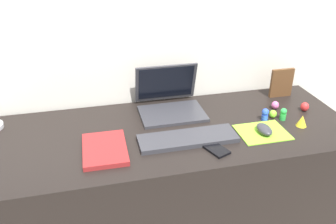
{
  "coord_description": "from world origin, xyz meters",
  "views": [
    {
      "loc": [
        -0.28,
        -1.29,
        1.53
      ],
      "look_at": [
        0.04,
        0.0,
        0.83
      ],
      "focal_mm": 38.01,
      "sensor_mm": 36.0,
      "label": 1
    }
  ],
  "objects_px": {
    "toy_figurine_green": "(283,114)",
    "toy_figurine_blue": "(265,114)",
    "keyboard": "(188,139)",
    "toy_figurine_pink": "(275,105)",
    "toy_figurine_lime": "(273,114)",
    "notebook_pad": "(105,149)",
    "toy_figurine_yellow": "(302,121)",
    "mouse": "(264,129)",
    "toy_figurine_red": "(305,107)",
    "picture_frame": "(281,83)",
    "cell_phone": "(214,148)",
    "laptop": "(169,99)"
  },
  "relations": [
    {
      "from": "toy_figurine_green",
      "to": "toy_figurine_blue",
      "type": "distance_m",
      "value": 0.08
    },
    {
      "from": "keyboard",
      "to": "toy_figurine_blue",
      "type": "height_order",
      "value": "toy_figurine_blue"
    },
    {
      "from": "toy_figurine_pink",
      "to": "toy_figurine_lime",
      "type": "xyz_separation_m",
      "value": [
        -0.05,
        -0.08,
        -0.0
      ]
    },
    {
      "from": "notebook_pad",
      "to": "toy_figurine_yellow",
      "type": "relative_size",
      "value": 4.68
    },
    {
      "from": "mouse",
      "to": "toy_figurine_yellow",
      "type": "height_order",
      "value": "toy_figurine_yellow"
    },
    {
      "from": "toy_figurine_red",
      "to": "mouse",
      "type": "bearing_deg",
      "value": -152.59
    },
    {
      "from": "toy_figurine_lime",
      "to": "toy_figurine_green",
      "type": "bearing_deg",
      "value": -40.77
    },
    {
      "from": "keyboard",
      "to": "picture_frame",
      "type": "distance_m",
      "value": 0.66
    },
    {
      "from": "toy_figurine_yellow",
      "to": "toy_figurine_green",
      "type": "height_order",
      "value": "toy_figurine_green"
    },
    {
      "from": "toy_figurine_pink",
      "to": "picture_frame",
      "type": "bearing_deg",
      "value": 52.75
    },
    {
      "from": "keyboard",
      "to": "toy_figurine_blue",
      "type": "distance_m",
      "value": 0.4
    },
    {
      "from": "keyboard",
      "to": "cell_phone",
      "type": "distance_m",
      "value": 0.12
    },
    {
      "from": "toy_figurine_yellow",
      "to": "toy_figurine_blue",
      "type": "distance_m",
      "value": 0.16
    },
    {
      "from": "notebook_pad",
      "to": "toy_figurine_green",
      "type": "bearing_deg",
      "value": 5.89
    },
    {
      "from": "toy_figurine_pink",
      "to": "toy_figurine_red",
      "type": "xyz_separation_m",
      "value": [
        0.13,
        -0.05,
        0.0
      ]
    },
    {
      "from": "toy_figurine_pink",
      "to": "toy_figurine_yellow",
      "type": "bearing_deg",
      "value": -79.96
    },
    {
      "from": "toy_figurine_lime",
      "to": "toy_figurine_blue",
      "type": "bearing_deg",
      "value": -162.73
    },
    {
      "from": "picture_frame",
      "to": "toy_figurine_red",
      "type": "height_order",
      "value": "picture_frame"
    },
    {
      "from": "mouse",
      "to": "picture_frame",
      "type": "distance_m",
      "value": 0.42
    },
    {
      "from": "mouse",
      "to": "toy_figurine_yellow",
      "type": "bearing_deg",
      "value": 6.43
    },
    {
      "from": "laptop",
      "to": "keyboard",
      "type": "relative_size",
      "value": 0.73
    },
    {
      "from": "mouse",
      "to": "picture_frame",
      "type": "relative_size",
      "value": 0.64
    },
    {
      "from": "notebook_pad",
      "to": "toy_figurine_blue",
      "type": "height_order",
      "value": "toy_figurine_blue"
    },
    {
      "from": "keyboard",
      "to": "notebook_pad",
      "type": "height_order",
      "value": "same"
    },
    {
      "from": "cell_phone",
      "to": "notebook_pad",
      "type": "relative_size",
      "value": 0.53
    },
    {
      "from": "toy_figurine_blue",
      "to": "mouse",
      "type": "bearing_deg",
      "value": -118.2
    },
    {
      "from": "cell_phone",
      "to": "toy_figurine_pink",
      "type": "xyz_separation_m",
      "value": [
        0.41,
        0.26,
        0.01
      ]
    },
    {
      "from": "keyboard",
      "to": "toy_figurine_red",
      "type": "relative_size",
      "value": 9.42
    },
    {
      "from": "toy_figurine_pink",
      "to": "laptop",
      "type": "bearing_deg",
      "value": 167.39
    },
    {
      "from": "notebook_pad",
      "to": "picture_frame",
      "type": "relative_size",
      "value": 1.6
    },
    {
      "from": "toy_figurine_pink",
      "to": "toy_figurine_lime",
      "type": "bearing_deg",
      "value": -125.02
    },
    {
      "from": "toy_figurine_blue",
      "to": "toy_figurine_lime",
      "type": "xyz_separation_m",
      "value": [
        0.05,
        0.01,
        -0.01
      ]
    },
    {
      "from": "laptop",
      "to": "mouse",
      "type": "bearing_deg",
      "value": -42.68
    },
    {
      "from": "toy_figurine_green",
      "to": "mouse",
      "type": "bearing_deg",
      "value": -146.45
    },
    {
      "from": "notebook_pad",
      "to": "toy_figurine_green",
      "type": "xyz_separation_m",
      "value": [
        0.81,
        0.07,
        0.02
      ]
    },
    {
      "from": "notebook_pad",
      "to": "toy_figurine_lime",
      "type": "xyz_separation_m",
      "value": [
        0.78,
        0.1,
        0.01
      ]
    },
    {
      "from": "toy_figurine_red",
      "to": "toy_figurine_green",
      "type": "bearing_deg",
      "value": -159.24
    },
    {
      "from": "picture_frame",
      "to": "toy_figurine_blue",
      "type": "relative_size",
      "value": 2.59
    },
    {
      "from": "picture_frame",
      "to": "toy_figurine_yellow",
      "type": "height_order",
      "value": "picture_frame"
    },
    {
      "from": "picture_frame",
      "to": "toy_figurine_pink",
      "type": "relative_size",
      "value": 3.83
    },
    {
      "from": "laptop",
      "to": "notebook_pad",
      "type": "relative_size",
      "value": 1.25
    },
    {
      "from": "cell_phone",
      "to": "notebook_pad",
      "type": "bearing_deg",
      "value": 146.76
    },
    {
      "from": "notebook_pad",
      "to": "keyboard",
      "type": "bearing_deg",
      "value": 0.77
    },
    {
      "from": "cell_phone",
      "to": "picture_frame",
      "type": "xyz_separation_m",
      "value": [
        0.5,
        0.39,
        0.07
      ]
    },
    {
      "from": "laptop",
      "to": "toy_figurine_pink",
      "type": "xyz_separation_m",
      "value": [
        0.5,
        -0.11,
        -0.03
      ]
    },
    {
      "from": "laptop",
      "to": "toy_figurine_lime",
      "type": "xyz_separation_m",
      "value": [
        0.45,
        -0.19,
        -0.03
      ]
    },
    {
      "from": "picture_frame",
      "to": "keyboard",
      "type": "bearing_deg",
      "value": -152.62
    },
    {
      "from": "laptop",
      "to": "toy_figurine_yellow",
      "type": "distance_m",
      "value": 0.61
    },
    {
      "from": "laptop",
      "to": "mouse",
      "type": "relative_size",
      "value": 3.12
    },
    {
      "from": "toy_figurine_pink",
      "to": "toy_figurine_lime",
      "type": "height_order",
      "value": "toy_figurine_pink"
    }
  ]
}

